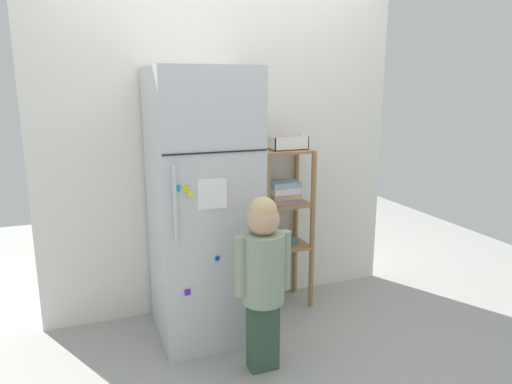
{
  "coord_description": "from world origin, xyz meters",
  "views": [
    {
      "loc": [
        -0.97,
        -2.74,
        1.57
      ],
      "look_at": [
        0.09,
        0.02,
        0.89
      ],
      "focal_mm": 33.35,
      "sensor_mm": 36.0,
      "label": 1
    }
  ],
  "objects_px": {
    "child_standing": "(263,268)",
    "fruit_bin": "(287,144)",
    "refrigerator": "(203,205)",
    "pantry_shelf_unit": "(282,211)"
  },
  "relations": [
    {
      "from": "child_standing",
      "to": "fruit_bin",
      "type": "bearing_deg",
      "value": 57.0
    },
    {
      "from": "refrigerator",
      "to": "child_standing",
      "type": "distance_m",
      "value": 0.62
    },
    {
      "from": "pantry_shelf_unit",
      "to": "fruit_bin",
      "type": "relative_size",
      "value": 4.54
    },
    {
      "from": "child_standing",
      "to": "pantry_shelf_unit",
      "type": "distance_m",
      "value": 0.84
    },
    {
      "from": "fruit_bin",
      "to": "refrigerator",
      "type": "bearing_deg",
      "value": -165.11
    },
    {
      "from": "child_standing",
      "to": "fruit_bin",
      "type": "xyz_separation_m",
      "value": [
        0.46,
        0.71,
        0.56
      ]
    },
    {
      "from": "child_standing",
      "to": "pantry_shelf_unit",
      "type": "height_order",
      "value": "pantry_shelf_unit"
    },
    {
      "from": "pantry_shelf_unit",
      "to": "fruit_bin",
      "type": "bearing_deg",
      "value": 3.66
    },
    {
      "from": "refrigerator",
      "to": "child_standing",
      "type": "relative_size",
      "value": 1.68
    },
    {
      "from": "refrigerator",
      "to": "pantry_shelf_unit",
      "type": "distance_m",
      "value": 0.65
    }
  ]
}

